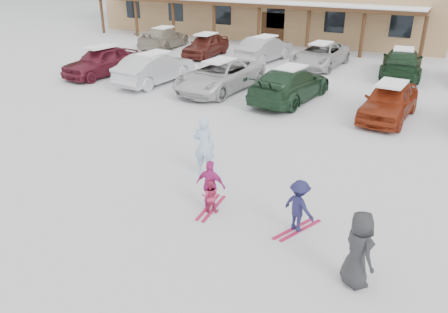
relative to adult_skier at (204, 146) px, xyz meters
The scene contains 18 objects.
ground 1.93m from the adult_skier, 67.42° to the right, with size 160.00×160.00×0.00m, color white.
adult_skier is the anchor object (origin of this frame).
toddler_red 2.21m from the adult_skier, 56.56° to the right, with size 0.44×0.34×0.90m, color #B52850.
child_navy 3.82m from the adult_skier, 24.67° to the right, with size 0.86×0.49×1.32m, color #1B1B44.
skis_child_navy 3.91m from the adult_skier, 24.67° to the right, with size 0.20×1.40×0.03m, color #A2173F.
child_magenta 2.04m from the adult_skier, 55.70° to the right, with size 0.80×0.33×1.36m, color #BD2880.
skis_child_magenta 2.21m from the adult_skier, 55.70° to the right, with size 0.20×1.40×0.03m, color #A2173F.
bystander_dark 5.83m from the adult_skier, 29.40° to the right, with size 0.80×0.52×1.64m, color #262629.
parked_car_0 13.45m from the adult_skier, 144.40° to the left, with size 1.85×4.59×1.56m, color maroon.
parked_car_1 10.81m from the adult_skier, 133.33° to the left, with size 1.65×4.73×1.56m, color #BCBDC2.
parked_car_2 9.03m from the adult_skier, 115.05° to the left, with size 2.46×5.33×1.48m, color silver.
parked_car_3 8.22m from the adult_skier, 91.74° to the left, with size 2.12×5.21×1.51m, color #1E3B25.
parked_car_4 8.74m from the adult_skier, 62.05° to the left, with size 1.71×4.26×1.45m, color maroon.
parked_car_7 20.20m from the adult_skier, 127.99° to the left, with size 2.02×4.97×1.44m, color gray.
parked_car_8 17.14m from the adult_skier, 119.42° to the left, with size 1.70×4.22×1.44m, color #59211A.
parked_car_9 15.93m from the adult_skier, 106.17° to the left, with size 1.61×4.61×1.52m, color #9B9BA0.
parked_car_10 15.40m from the adult_skier, 93.42° to the left, with size 2.32×5.03×1.40m, color #BABABA.
parked_car_11 15.62m from the adult_skier, 76.51° to the left, with size 2.07×5.10×1.48m, color #18341C.
Camera 1 is at (5.30, -8.63, 5.98)m, focal length 35.00 mm.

